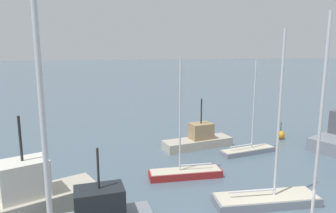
{
  "coord_description": "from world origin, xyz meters",
  "views": [
    {
      "loc": [
        -9.15,
        -9.63,
        7.92
      ],
      "look_at": [
        0.0,
        17.2,
        2.75
      ],
      "focal_mm": 32.31,
      "sensor_mm": 36.0,
      "label": 1
    }
  ],
  "objects_px": {
    "fishing_boat_1": "(30,195)",
    "channel_buoy_2": "(280,135)",
    "sailboat_6": "(248,149)",
    "sailboat_3": "(266,197)",
    "fishing_boat_2": "(199,139)",
    "sailboat_4": "(185,172)"
  },
  "relations": [
    {
      "from": "fishing_boat_1",
      "to": "channel_buoy_2",
      "type": "height_order",
      "value": "fishing_boat_1"
    },
    {
      "from": "fishing_boat_1",
      "to": "channel_buoy_2",
      "type": "xyz_separation_m",
      "value": [
        20.39,
        6.74,
        -0.57
      ]
    },
    {
      "from": "sailboat_6",
      "to": "channel_buoy_2",
      "type": "height_order",
      "value": "sailboat_6"
    },
    {
      "from": "sailboat_3",
      "to": "fishing_boat_1",
      "type": "xyz_separation_m",
      "value": [
        -11.6,
        3.0,
        0.56
      ]
    },
    {
      "from": "sailboat_3",
      "to": "fishing_boat_2",
      "type": "xyz_separation_m",
      "value": [
        0.64,
        9.93,
        0.28
      ]
    },
    {
      "from": "sailboat_3",
      "to": "channel_buoy_2",
      "type": "relative_size",
      "value": 5.77
    },
    {
      "from": "fishing_boat_2",
      "to": "sailboat_3",
      "type": "bearing_deg",
      "value": -98.82
    },
    {
      "from": "sailboat_3",
      "to": "sailboat_6",
      "type": "height_order",
      "value": "sailboat_3"
    },
    {
      "from": "sailboat_3",
      "to": "fishing_boat_2",
      "type": "distance_m",
      "value": 9.96
    },
    {
      "from": "sailboat_4",
      "to": "fishing_boat_1",
      "type": "distance_m",
      "value": 9.05
    },
    {
      "from": "sailboat_3",
      "to": "fishing_boat_1",
      "type": "relative_size",
      "value": 1.36
    },
    {
      "from": "fishing_boat_2",
      "to": "channel_buoy_2",
      "type": "height_order",
      "value": "fishing_boat_2"
    },
    {
      "from": "sailboat_6",
      "to": "fishing_boat_2",
      "type": "bearing_deg",
      "value": 134.44
    },
    {
      "from": "channel_buoy_2",
      "to": "sailboat_4",
      "type": "bearing_deg",
      "value": -155.94
    },
    {
      "from": "sailboat_4",
      "to": "sailboat_6",
      "type": "relative_size",
      "value": 1.05
    },
    {
      "from": "sailboat_3",
      "to": "fishing_boat_2",
      "type": "bearing_deg",
      "value": 96.64
    },
    {
      "from": "sailboat_3",
      "to": "fishing_boat_1",
      "type": "height_order",
      "value": "sailboat_3"
    },
    {
      "from": "fishing_boat_2",
      "to": "channel_buoy_2",
      "type": "xyz_separation_m",
      "value": [
        8.15,
        -0.18,
        -0.29
      ]
    },
    {
      "from": "sailboat_4",
      "to": "fishing_boat_2",
      "type": "relative_size",
      "value": 1.27
    },
    {
      "from": "sailboat_6",
      "to": "channel_buoy_2",
      "type": "xyz_separation_m",
      "value": [
        5.09,
        2.48,
        0.04
      ]
    },
    {
      "from": "sailboat_6",
      "to": "channel_buoy_2",
      "type": "bearing_deg",
      "value": 21.43
    },
    {
      "from": "sailboat_3",
      "to": "fishing_boat_1",
      "type": "distance_m",
      "value": 12.0
    }
  ]
}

